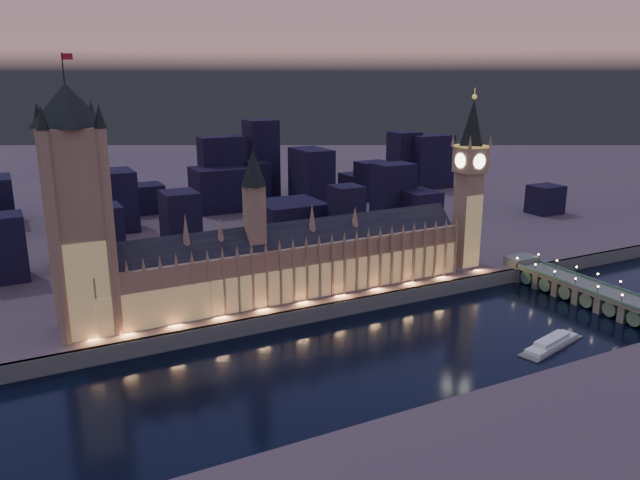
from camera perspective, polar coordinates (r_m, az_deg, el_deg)
name	(u,v)px	position (r m, az deg, el deg)	size (l,w,h in m)	color
ground_plane	(366,350)	(288.08, 4.20, -10.00)	(2000.00, 2000.00, 0.00)	black
north_bank	(134,176)	(763.45, -16.65, 5.60)	(2000.00, 960.00, 8.00)	#443841
embankment_wall	(324,312)	(319.19, 0.36, -6.60)	(2000.00, 2.50, 8.00)	#51584E
palace_of_westminster	(290,262)	(325.61, -2.73, -1.99)	(202.00, 22.92, 78.00)	#916D52
victoria_tower	(77,200)	(289.88, -21.36, 3.40)	(31.68, 31.68, 121.73)	#916D52
elizabeth_tower	(470,169)	(379.24, 13.56, 6.30)	(18.00, 18.00, 105.35)	#916D52
westminster_bridge	(586,292)	(370.38, 23.14, -4.42)	(18.24, 113.00, 15.90)	#51584E
river_boat	(552,343)	(309.33, 20.42, -8.83)	(42.98, 20.02, 4.50)	#51584E
city_backdrop	(242,190)	(507.35, -7.13, 4.55)	(481.48, 215.63, 73.06)	black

